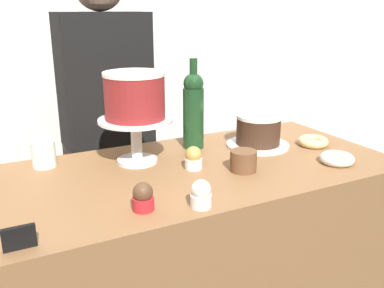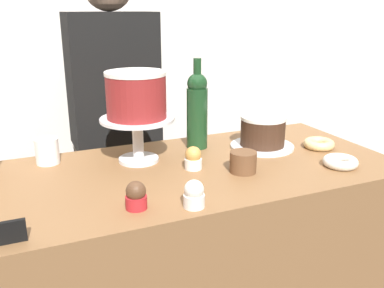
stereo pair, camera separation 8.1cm
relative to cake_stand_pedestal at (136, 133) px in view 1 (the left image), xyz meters
The scene contains 15 objects.
back_wall 0.82m from the cake_stand_pedestal, 79.67° to the left, with size 6.00×0.05×2.60m.
cake_stand_pedestal is the anchor object (origin of this frame).
white_layer_cake 0.12m from the cake_stand_pedestal, 90.00° to the left, with size 0.20×0.20×0.15m.
silver_serving_platter 0.47m from the cake_stand_pedestal, ahead, with size 0.23×0.23×0.01m.
chocolate_round_cake 0.46m from the cake_stand_pedestal, ahead, with size 0.16×0.16×0.11m.
wine_bottle_green 0.25m from the cake_stand_pedestal, 13.45° to the left, with size 0.08×0.08×0.33m.
cupcake_vanilla 0.40m from the cake_stand_pedestal, 85.50° to the right, with size 0.06×0.06×0.07m.
cupcake_caramel 0.21m from the cake_stand_pedestal, 45.87° to the right, with size 0.06×0.06×0.07m.
cupcake_chocolate 0.36m from the cake_stand_pedestal, 107.59° to the right, with size 0.06×0.06×0.07m.
donut_glazed 0.67m from the cake_stand_pedestal, 11.52° to the right, with size 0.11×0.11×0.03m.
donut_sugar 0.67m from the cake_stand_pedestal, 27.97° to the right, with size 0.11×0.11×0.03m.
cookie_stack 0.36m from the cake_stand_pedestal, 39.98° to the right, with size 0.08×0.08×0.07m.
price_sign_chalkboard 0.57m from the cake_stand_pedestal, 136.04° to the right, with size 0.07×0.01×0.05m.
coffee_cup_ceramic 0.30m from the cake_stand_pedestal, 160.72° to the left, with size 0.08×0.08×0.09m.
barista_figure 0.50m from the cake_stand_pedestal, 85.81° to the left, with size 0.36×0.22×1.60m.
Camera 1 is at (-0.59, -1.14, 1.41)m, focal length 39.90 mm.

